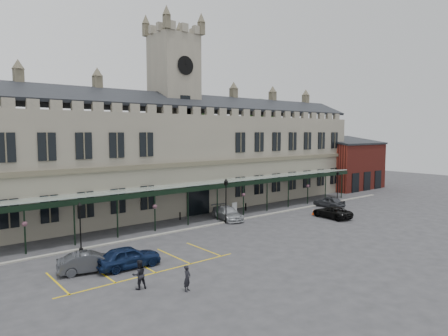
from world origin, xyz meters
TOP-DOWN VIEW (x-y plane):
  - ground at (0.00, 0.00)m, footprint 140.00×140.00m
  - station_building at (0.00, 15.91)m, footprint 60.00×10.36m
  - clock_tower at (0.00, 16.00)m, footprint 5.60×5.60m
  - canopy at (0.00, 7.46)m, footprint 50.00×4.10m
  - brick_annex at (34.00, 12.97)m, footprint 12.40×8.36m
  - kerb at (0.00, 5.50)m, footprint 60.00×0.40m
  - parking_markings at (-14.00, -1.50)m, footprint 16.00×6.00m
  - tree_behind_mid at (8.00, 25.00)m, footprint 6.00×6.00m
  - tree_behind_right at (24.00, 25.00)m, footprint 6.00×6.00m
  - lamp_post_left at (-16.25, 5.05)m, footprint 0.39×0.39m
  - lamp_post_mid at (-0.26, 5.35)m, footprint 0.47×0.47m
  - lamp_post_right at (20.22, 5.30)m, footprint 0.43×0.43m
  - traffic_cone at (10.79, 2.08)m, footprint 0.42×0.42m
  - sign_board at (4.10, 8.95)m, footprint 0.76×0.06m
  - bollard_left at (-3.18, 10.01)m, footprint 0.15×0.15m
  - bollard_right at (6.08, 9.06)m, footprint 0.17×0.17m
  - car_left_a at (-15.00, -1.20)m, footprint 4.83×2.16m
  - car_left_b at (-17.50, -0.25)m, footprint 4.63×2.48m
  - car_taxi at (1.00, 6.59)m, footprint 3.20×5.46m
  - car_van at (10.96, -0.40)m, footprint 2.65×4.99m
  - car_right_a at (16.28, 3.86)m, footprint 1.83×4.31m
  - person_a at (-14.09, -7.53)m, footprint 0.72×0.64m
  - person_b at (-16.25, -5.31)m, footprint 0.96×0.78m

SIDE VIEW (x-z plane):
  - ground at x=0.00m, z-range 0.00..0.00m
  - parking_markings at x=-14.00m, z-range -0.01..0.01m
  - kerb at x=0.00m, z-range 0.00..0.12m
  - traffic_cone at x=10.79m, z-range -0.01..0.66m
  - bollard_left at x=-3.18m, z-range 0.00..0.86m
  - bollard_right at x=6.08m, z-range 0.00..0.97m
  - sign_board at x=4.10m, z-range -0.02..1.28m
  - car_van at x=10.96m, z-range 0.00..1.33m
  - car_left_b at x=-17.50m, z-range 0.00..1.45m
  - car_right_a at x=16.28m, z-range 0.00..1.45m
  - car_taxi at x=1.00m, z-range 0.00..1.48m
  - car_left_a at x=-15.00m, z-range 0.00..1.61m
  - person_a at x=-14.09m, z-range 0.00..1.65m
  - person_b at x=-16.25m, z-range 0.00..1.88m
  - canopy at x=0.00m, z-range 0.25..4.55m
  - lamp_post_left at x=-16.25m, z-range 0.39..4.54m
  - lamp_post_right at x=20.22m, z-range 0.42..4.96m
  - lamp_post_mid at x=-0.26m, z-range 0.46..5.38m
  - brick_annex at x=34.00m, z-range -0.46..8.77m
  - station_building at x=0.00m, z-range -2.18..15.12m
  - tree_behind_mid at x=8.00m, z-range 4.81..20.81m
  - tree_behind_right at x=24.00m, z-range 4.81..20.81m
  - clock_tower at x=0.00m, z-range 0.71..25.51m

